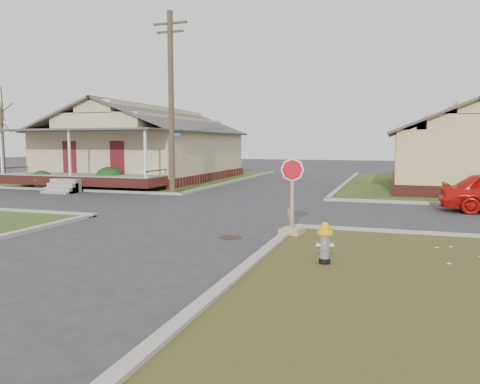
% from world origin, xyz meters
% --- Properties ---
extents(ground, '(120.00, 120.00, 0.00)m').
position_xyz_m(ground, '(0.00, 0.00, 0.00)').
color(ground, '#2D2D30').
rests_on(ground, ground).
extents(verge_far_left, '(19.00, 19.00, 0.05)m').
position_xyz_m(verge_far_left, '(-13.00, 18.00, 0.03)').
color(verge_far_left, '#294318').
rests_on(verge_far_left, ground).
extents(curbs, '(80.00, 40.00, 0.12)m').
position_xyz_m(curbs, '(0.00, 5.00, 0.00)').
color(curbs, '#A19A91').
rests_on(curbs, ground).
extents(manhole, '(0.64, 0.64, 0.01)m').
position_xyz_m(manhole, '(2.20, -0.50, 0.01)').
color(manhole, black).
rests_on(manhole, ground).
extents(corner_house, '(10.10, 15.50, 5.30)m').
position_xyz_m(corner_house, '(-10.00, 16.68, 2.28)').
color(corner_house, maroon).
rests_on(corner_house, ground).
extents(side_house_yellow, '(7.60, 11.60, 4.70)m').
position_xyz_m(side_house_yellow, '(10.00, 16.50, 2.19)').
color(side_house_yellow, maroon).
rests_on(side_house_yellow, ground).
extents(utility_pole, '(1.80, 0.28, 9.00)m').
position_xyz_m(utility_pole, '(-4.20, 8.90, 4.66)').
color(utility_pole, '#443427').
rests_on(utility_pole, ground).
extents(tree_far_left, '(0.22, 0.22, 4.90)m').
position_xyz_m(tree_far_left, '(-18.00, 12.00, 2.50)').
color(tree_far_left, '#443427').
rests_on(tree_far_left, verge_far_left).
extents(fire_hydrant, '(0.33, 0.33, 0.88)m').
position_xyz_m(fire_hydrant, '(5.07, -2.67, 0.53)').
color(fire_hydrant, black).
rests_on(fire_hydrant, ground).
extents(stop_sign, '(0.60, 0.59, 2.12)m').
position_xyz_m(stop_sign, '(3.74, 0.29, 0.51)').
color(stop_sign, tan).
rests_on(stop_sign, ground).
extents(hedge_left, '(1.36, 1.11, 1.04)m').
position_xyz_m(hedge_left, '(-12.19, 8.81, 0.57)').
color(hedge_left, '#183814').
rests_on(hedge_left, verge_far_left).
extents(hedge_right, '(1.56, 1.28, 1.19)m').
position_xyz_m(hedge_right, '(-8.34, 9.58, 0.65)').
color(hedge_right, '#183814').
rests_on(hedge_right, verge_far_left).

